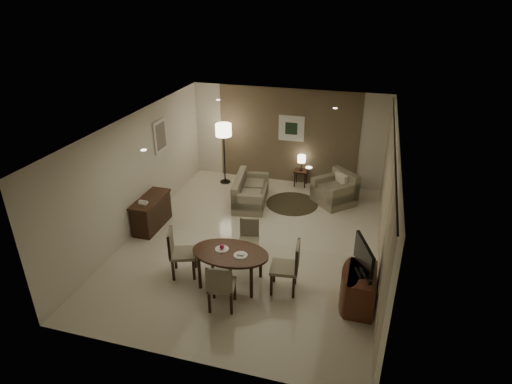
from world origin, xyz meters
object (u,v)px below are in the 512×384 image
(console_desk, at_px, (152,213))
(sofa, at_px, (251,190))
(armchair, at_px, (335,189))
(side_table, at_px, (301,178))
(chair_right, at_px, (284,267))
(dining_table, at_px, (231,267))
(chair_near, at_px, (222,284))
(tv_cabinet, at_px, (361,289))
(chair_left, at_px, (183,253))
(chair_far, at_px, (249,241))
(floor_lamp, at_px, (224,154))

(console_desk, distance_m, sofa, 2.62)
(armchair, relative_size, side_table, 2.00)
(chair_right, xyz_separation_m, side_table, (-0.54, 4.69, -0.28))
(dining_table, xyz_separation_m, armchair, (1.53, 3.90, 0.07))
(dining_table, bearing_deg, console_desk, 148.75)
(chair_right, bearing_deg, chair_near, -57.69)
(dining_table, distance_m, chair_right, 1.04)
(tv_cabinet, height_order, armchair, armchair)
(chair_right, bearing_deg, chair_left, -94.31)
(chair_near, relative_size, side_table, 2.06)
(chair_near, xyz_separation_m, sofa, (-0.65, 4.00, -0.11))
(armchair, distance_m, side_table, 1.35)
(tv_cabinet, relative_size, dining_table, 0.61)
(dining_table, xyz_separation_m, chair_right, (1.02, 0.06, 0.17))
(chair_far, height_order, chair_right, chair_right)
(sofa, bearing_deg, armchair, -82.56)
(sofa, height_order, floor_lamp, floor_lamp)
(dining_table, bearing_deg, chair_right, 3.39)
(console_desk, relative_size, tv_cabinet, 1.33)
(chair_near, relative_size, chair_far, 1.13)
(chair_right, xyz_separation_m, armchair, (0.50, 3.84, -0.10))
(floor_lamp, bearing_deg, dining_table, -69.14)
(console_desk, distance_m, tv_cabinet, 5.11)
(console_desk, distance_m, chair_far, 2.65)
(tv_cabinet, distance_m, side_table, 5.13)
(chair_near, height_order, armchair, chair_near)
(chair_left, distance_m, side_table, 4.97)
(chair_near, xyz_separation_m, chair_left, (-1.04, 0.69, 0.02))
(dining_table, height_order, chair_far, chair_far)
(chair_right, bearing_deg, chair_far, -136.66)
(tv_cabinet, xyz_separation_m, floor_lamp, (-4.09, 4.37, 0.53))
(chair_near, bearing_deg, chair_right, -151.58)
(chair_left, relative_size, side_table, 2.13)
(armchair, distance_m, floor_lamp, 3.26)
(chair_left, distance_m, chair_right, 1.99)
(chair_near, relative_size, armchair, 1.03)
(chair_near, bearing_deg, dining_table, -93.64)
(tv_cabinet, height_order, sofa, sofa)
(console_desk, distance_m, armchair, 4.66)
(dining_table, distance_m, floor_lamp, 4.71)
(tv_cabinet, bearing_deg, floor_lamp, 133.07)
(tv_cabinet, bearing_deg, sofa, 132.11)
(sofa, bearing_deg, chair_right, -162.16)
(chair_near, bearing_deg, console_desk, -50.47)
(console_desk, xyz_separation_m, tv_cabinet, (4.89, -1.50, -0.03))
(chair_far, xyz_separation_m, chair_left, (-1.07, -0.85, 0.07))
(chair_right, xyz_separation_m, floor_lamp, (-2.69, 4.31, 0.37))
(chair_near, bearing_deg, armchair, -117.36)
(dining_table, height_order, side_table, dining_table)
(chair_near, bearing_deg, chair_left, -43.39)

